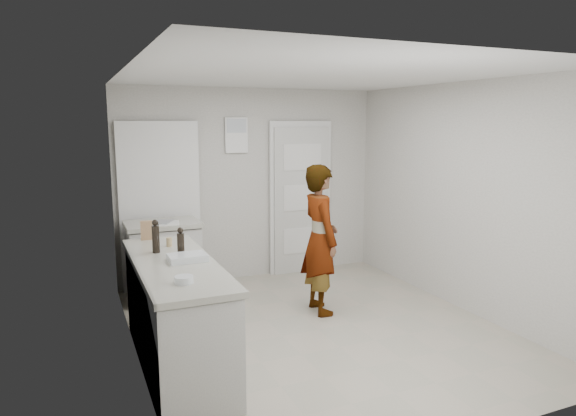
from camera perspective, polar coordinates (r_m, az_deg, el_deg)
name	(u,v)px	position (r m, az deg, el deg)	size (l,w,h in m)	color
ground	(318,330)	(5.33, 3.36, -13.34)	(4.00, 4.00, 0.00)	#AEA492
room_shell	(240,203)	(6.73, -5.36, 0.59)	(4.00, 4.00, 4.00)	#ABA8A1
main_counter	(176,318)	(4.55, -12.29, -11.85)	(0.64, 1.96, 0.93)	silver
side_counter	(164,263)	(6.22, -13.62, -6.00)	(0.84, 0.61, 0.93)	silver
person	(320,239)	(5.58, 3.58, -3.49)	(0.59, 0.39, 1.63)	silver
cake_mix_box	(147,230)	(5.23, -15.44, -2.41)	(0.11, 0.05, 0.19)	#8B6445
spice_jar	(169,242)	(4.91, -13.06, -3.70)	(0.05, 0.05, 0.08)	tan
oil_cruet_a	(181,242)	(4.56, -11.84, -3.71)	(0.06, 0.06, 0.25)	black
oil_cruet_b	(156,237)	(4.68, -14.49, -3.13)	(0.07, 0.07, 0.30)	black
baking_dish	(187,258)	(4.38, -11.11, -5.45)	(0.32, 0.22, 0.06)	silver
egg_bowl	(184,280)	(3.80, -11.50, -7.80)	(0.13, 0.13, 0.05)	silver
papers	(169,223)	(6.01, -13.06, -1.63)	(0.22, 0.28, 0.01)	white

